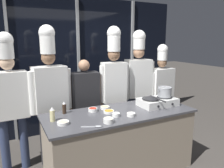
{
  "coord_description": "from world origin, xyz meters",
  "views": [
    {
      "loc": [
        -1.39,
        -2.51,
        1.88
      ],
      "look_at": [
        0.0,
        0.25,
        1.24
      ],
      "focal_mm": 35.0,
      "sensor_mm": 36.0,
      "label": 1
    }
  ],
  "objects_px": {
    "frying_pan": "(151,97)",
    "prep_bowl_carrots": "(109,111)",
    "stock_pot": "(165,92)",
    "prep_bowl_chicken": "(63,123)",
    "serving_spoon_slotted": "(95,126)",
    "chef_line": "(114,78)",
    "prep_bowl_noodles": "(109,120)",
    "chef_apprentice": "(161,86)",
    "chef_head": "(10,95)",
    "chef_sous": "(50,88)",
    "portable_stove": "(158,102)",
    "prep_bowl_chili_flakes": "(93,109)",
    "person_guest": "(85,98)",
    "squeeze_bottle_soy": "(64,108)",
    "chef_pastry": "(138,78)",
    "prep_bowl_rice": "(116,114)",
    "prep_bowl_ginger": "(105,107)",
    "prep_bowl_garlic": "(131,114)",
    "squeeze_bottle_oil": "(52,115)"
  },
  "relations": [
    {
      "from": "chef_apprentice",
      "to": "prep_bowl_carrots",
      "type": "bearing_deg",
      "value": 20.62
    },
    {
      "from": "chef_head",
      "to": "squeeze_bottle_soy",
      "type": "bearing_deg",
      "value": 144.14
    },
    {
      "from": "chef_sous",
      "to": "chef_line",
      "type": "xyz_separation_m",
      "value": [
        1.06,
        0.01,
        0.06
      ]
    },
    {
      "from": "chef_apprentice",
      "to": "prep_bowl_chicken",
      "type": "bearing_deg",
      "value": 16.34
    },
    {
      "from": "frying_pan",
      "to": "person_guest",
      "type": "xyz_separation_m",
      "value": [
        -0.77,
        0.73,
        -0.1
      ]
    },
    {
      "from": "portable_stove",
      "to": "chef_sous",
      "type": "height_order",
      "value": "chef_sous"
    },
    {
      "from": "prep_bowl_chili_flakes",
      "to": "chef_sous",
      "type": "xyz_separation_m",
      "value": [
        -0.48,
        0.49,
        0.25
      ]
    },
    {
      "from": "chef_line",
      "to": "chef_pastry",
      "type": "xyz_separation_m",
      "value": [
        0.54,
        0.08,
        -0.05
      ]
    },
    {
      "from": "prep_bowl_rice",
      "to": "chef_sous",
      "type": "xyz_separation_m",
      "value": [
        -0.67,
        0.81,
        0.25
      ]
    },
    {
      "from": "stock_pot",
      "to": "chef_pastry",
      "type": "distance_m",
      "value": 0.76
    },
    {
      "from": "prep_bowl_carrots",
      "to": "serving_spoon_slotted",
      "type": "xyz_separation_m",
      "value": [
        -0.35,
        -0.37,
        -0.01
      ]
    },
    {
      "from": "prep_bowl_chicken",
      "to": "serving_spoon_slotted",
      "type": "bearing_deg",
      "value": -38.32
    },
    {
      "from": "prep_bowl_garlic",
      "to": "chef_sous",
      "type": "distance_m",
      "value": 1.26
    },
    {
      "from": "prep_bowl_noodles",
      "to": "chef_line",
      "type": "relative_size",
      "value": 0.06
    },
    {
      "from": "stock_pot",
      "to": "chef_head",
      "type": "height_order",
      "value": "chef_head"
    },
    {
      "from": "prep_bowl_chili_flakes",
      "to": "chef_sous",
      "type": "height_order",
      "value": "chef_sous"
    },
    {
      "from": "prep_bowl_noodles",
      "to": "chef_apprentice",
      "type": "xyz_separation_m",
      "value": [
        1.63,
        1.02,
        0.07
      ]
    },
    {
      "from": "stock_pot",
      "to": "chef_apprentice",
      "type": "relative_size",
      "value": 0.13
    },
    {
      "from": "stock_pot",
      "to": "prep_bowl_carrots",
      "type": "distance_m",
      "value": 0.95
    },
    {
      "from": "chef_sous",
      "to": "person_guest",
      "type": "relative_size",
      "value": 1.33
    },
    {
      "from": "prep_bowl_chili_flakes",
      "to": "prep_bowl_ginger",
      "type": "height_order",
      "value": "prep_bowl_chili_flakes"
    },
    {
      "from": "prep_bowl_carrots",
      "to": "chef_apprentice",
      "type": "distance_m",
      "value": 1.62
    },
    {
      "from": "portable_stove",
      "to": "prep_bowl_rice",
      "type": "distance_m",
      "value": 0.8
    },
    {
      "from": "frying_pan",
      "to": "chef_sous",
      "type": "height_order",
      "value": "chef_sous"
    },
    {
      "from": "prep_bowl_garlic",
      "to": "serving_spoon_slotted",
      "type": "height_order",
      "value": "prep_bowl_garlic"
    },
    {
      "from": "prep_bowl_carrots",
      "to": "prep_bowl_noodles",
      "type": "distance_m",
      "value": 0.36
    },
    {
      "from": "prep_bowl_chicken",
      "to": "chef_line",
      "type": "distance_m",
      "value": 1.37
    },
    {
      "from": "frying_pan",
      "to": "prep_bowl_carrots",
      "type": "bearing_deg",
      "value": 177.25
    },
    {
      "from": "prep_bowl_chicken",
      "to": "chef_line",
      "type": "relative_size",
      "value": 0.07
    },
    {
      "from": "prep_bowl_chili_flakes",
      "to": "chef_apprentice",
      "type": "xyz_separation_m",
      "value": [
        1.64,
        0.54,
        0.08
      ]
    },
    {
      "from": "chef_line",
      "to": "prep_bowl_chicken",
      "type": "bearing_deg",
      "value": 38.88
    },
    {
      "from": "prep_bowl_garlic",
      "to": "prep_bowl_chicken",
      "type": "bearing_deg",
      "value": 171.92
    },
    {
      "from": "prep_bowl_carrots",
      "to": "prep_bowl_ginger",
      "type": "relative_size",
      "value": 1.08
    },
    {
      "from": "prep_bowl_garlic",
      "to": "chef_line",
      "type": "bearing_deg",
      "value": 76.81
    },
    {
      "from": "stock_pot",
      "to": "prep_bowl_ginger",
      "type": "xyz_separation_m",
      "value": [
        -0.91,
        0.22,
        -0.18
      ]
    },
    {
      "from": "prep_bowl_carrots",
      "to": "person_guest",
      "type": "xyz_separation_m",
      "value": [
        -0.09,
        0.7,
        0.02
      ]
    },
    {
      "from": "frying_pan",
      "to": "chef_head",
      "type": "relative_size",
      "value": 0.23
    },
    {
      "from": "squeeze_bottle_soy",
      "to": "chef_pastry",
      "type": "xyz_separation_m",
      "value": [
        1.5,
        0.48,
        0.21
      ]
    },
    {
      "from": "prep_bowl_chili_flakes",
      "to": "person_guest",
      "type": "height_order",
      "value": "person_guest"
    },
    {
      "from": "frying_pan",
      "to": "chef_line",
      "type": "distance_m",
      "value": 0.76
    },
    {
      "from": "serving_spoon_slotted",
      "to": "chef_line",
      "type": "distance_m",
      "value": 1.32
    },
    {
      "from": "chef_head",
      "to": "chef_sous",
      "type": "relative_size",
      "value": 0.95
    },
    {
      "from": "prep_bowl_chili_flakes",
      "to": "person_guest",
      "type": "bearing_deg",
      "value": 81.71
    },
    {
      "from": "stock_pot",
      "to": "prep_bowl_chicken",
      "type": "bearing_deg",
      "value": -176.48
    },
    {
      "from": "serving_spoon_slotted",
      "to": "chef_line",
      "type": "bearing_deg",
      "value": 53.29
    },
    {
      "from": "prep_bowl_chicken",
      "to": "chef_head",
      "type": "height_order",
      "value": "chef_head"
    },
    {
      "from": "prep_bowl_garlic",
      "to": "prep_bowl_chili_flakes",
      "type": "height_order",
      "value": "prep_bowl_chili_flakes"
    },
    {
      "from": "portable_stove",
      "to": "chef_sous",
      "type": "relative_size",
      "value": 0.27
    },
    {
      "from": "frying_pan",
      "to": "squeeze_bottle_oil",
      "type": "bearing_deg",
      "value": 177.46
    },
    {
      "from": "prep_bowl_garlic",
      "to": "person_guest",
      "type": "xyz_separation_m",
      "value": [
        -0.29,
        0.95,
        0.02
      ]
    }
  ]
}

